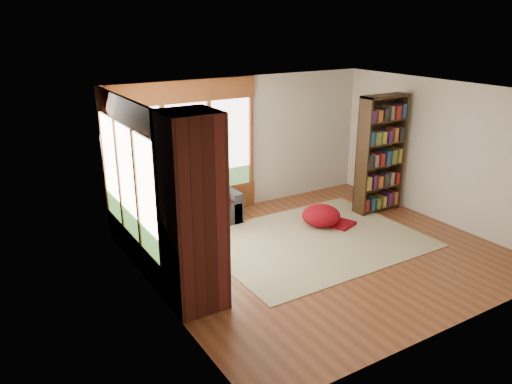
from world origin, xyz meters
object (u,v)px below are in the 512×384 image
sectional_sofa (168,225)px  brick_chimney (192,214)px  area_rug (314,240)px  bookshelf (381,154)px  pouf (321,215)px  dog_tan (179,196)px  dog_brindle (160,223)px

sectional_sofa → brick_chimney: bearing=-99.6°
area_rug → bookshelf: 2.33m
pouf → dog_tan: size_ratio=0.67×
dog_tan → dog_brindle: dog_tan is taller
area_rug → brick_chimney: bearing=-163.4°
pouf → brick_chimney: bearing=-158.2°
sectional_sofa → pouf: (2.66, -0.81, -0.10)m
area_rug → dog_brindle: size_ratio=4.35×
sectional_sofa → area_rug: 2.50m
dog_tan → pouf: bearing=-55.9°
dog_brindle → dog_tan: bearing=-60.6°
dog_tan → brick_chimney: bearing=-146.5°
brick_chimney → bookshelf: size_ratio=1.14×
dog_brindle → area_rug: bearing=-121.4°
dog_tan → dog_brindle: size_ratio=1.27×
sectional_sofa → dog_brindle: dog_brindle is taller
brick_chimney → bookshelf: brick_chimney is taller
sectional_sofa → bookshelf: bookshelf is taller
sectional_sofa → dog_tan: bearing=-12.9°
sectional_sofa → pouf: size_ratio=3.10×
brick_chimney → sectional_sofa: 2.32m
sectional_sofa → pouf: 2.78m
brick_chimney → area_rug: bearing=16.6°
sectional_sofa → dog_tan: (0.19, -0.05, 0.49)m
pouf → dog_tan: dog_tan is taller
area_rug → pouf: 0.74m
bookshelf → dog_brindle: bookshelf is taller
sectional_sofa → bookshelf: (4.09, -0.76, 0.84)m
brick_chimney → area_rug: (2.57, 0.77, -1.29)m
area_rug → dog_tan: size_ratio=3.42×
area_rug → dog_tan: 2.43m
area_rug → dog_brindle: bearing=170.2°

